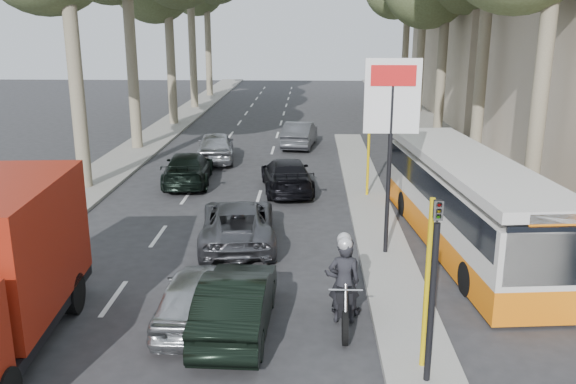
# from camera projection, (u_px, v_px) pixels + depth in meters

# --- Properties ---
(ground) EXTENTS (120.00, 120.00, 0.00)m
(ground) POSITION_uv_depth(u_px,v_px,m) (258.00, 343.00, 12.82)
(ground) COLOR #28282B
(ground) RESTS_ON ground
(sidewalk_right) EXTENTS (3.20, 70.00, 0.12)m
(sidewalk_right) POSITION_uv_depth(u_px,v_px,m) (436.00, 134.00, 36.56)
(sidewalk_right) COLOR gray
(sidewalk_right) RESTS_ON ground
(median_left) EXTENTS (2.40, 64.00, 0.12)m
(median_left) POSITION_uv_depth(u_px,v_px,m) (173.00, 124.00, 40.04)
(median_left) COLOR gray
(median_left) RESTS_ON ground
(traffic_island) EXTENTS (1.50, 26.00, 0.16)m
(traffic_island) POSITION_uv_depth(u_px,v_px,m) (367.00, 197.00, 23.27)
(traffic_island) COLOR gray
(traffic_island) RESTS_ON ground
(building_far) EXTENTS (11.00, 20.00, 16.00)m
(building_far) POSITION_uv_depth(u_px,v_px,m) (516.00, 0.00, 42.85)
(building_far) COLOR #B7A88E
(building_far) RESTS_ON ground
(billboard) EXTENTS (1.50, 12.10, 5.60)m
(billboard) POSITION_uv_depth(u_px,v_px,m) (391.00, 129.00, 16.52)
(billboard) COLOR yellow
(billboard) RESTS_ON ground
(traffic_light_island) EXTENTS (0.16, 0.41, 3.60)m
(traffic_light_island) POSITION_uv_depth(u_px,v_px,m) (435.00, 262.00, 10.60)
(traffic_light_island) COLOR black
(traffic_light_island) RESTS_ON ground
(silver_hatchback) EXTENTS (1.54, 3.73, 1.27)m
(silver_hatchback) POSITION_uv_depth(u_px,v_px,m) (196.00, 295.00, 13.59)
(silver_hatchback) COLOR #A5A9AD
(silver_hatchback) RESTS_ON ground
(dark_hatchback) EXTENTS (1.53, 4.11, 1.34)m
(dark_hatchback) POSITION_uv_depth(u_px,v_px,m) (236.00, 302.00, 13.18)
(dark_hatchback) COLOR black
(dark_hatchback) RESTS_ON ground
(queue_car_a) EXTENTS (2.65, 4.92, 1.31)m
(queue_car_a) POSITION_uv_depth(u_px,v_px,m) (238.00, 222.00, 18.46)
(queue_car_a) COLOR #44454B
(queue_car_a) RESTS_ON ground
(queue_car_b) EXTENTS (2.45, 4.76, 1.32)m
(queue_car_b) POSITION_uv_depth(u_px,v_px,m) (287.00, 175.00, 24.16)
(queue_car_b) COLOR black
(queue_car_b) RESTS_ON ground
(queue_car_c) EXTENTS (2.24, 4.47, 1.46)m
(queue_car_c) POSITION_uv_depth(u_px,v_px,m) (216.00, 146.00, 29.39)
(queue_car_c) COLOR #9A9CA1
(queue_car_c) RESTS_ON ground
(queue_car_d) EXTENTS (1.97, 4.35, 1.38)m
(queue_car_d) POSITION_uv_depth(u_px,v_px,m) (300.00, 134.00, 32.80)
(queue_car_d) COLOR #48494F
(queue_car_d) RESTS_ON ground
(queue_car_e) EXTENTS (2.27, 4.71, 1.32)m
(queue_car_e) POSITION_uv_depth(u_px,v_px,m) (188.00, 168.00, 25.26)
(queue_car_e) COLOR black
(queue_car_e) RESTS_ON ground
(city_bus) EXTENTS (3.26, 10.59, 2.75)m
(city_bus) POSITION_uv_depth(u_px,v_px,m) (466.00, 200.00, 17.96)
(city_bus) COLOR orange
(city_bus) RESTS_ON ground
(motorcycle) EXTENTS (0.88, 2.44, 2.07)m
(motorcycle) POSITION_uv_depth(u_px,v_px,m) (344.00, 281.00, 13.59)
(motorcycle) COLOR black
(motorcycle) RESTS_ON ground
(pedestrian_near) EXTENTS (1.06, 1.12, 1.78)m
(pedestrian_near) POSITION_uv_depth(u_px,v_px,m) (548.00, 240.00, 15.97)
(pedestrian_near) COLOR #3D334C
(pedestrian_near) RESTS_ON sidewalk_right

